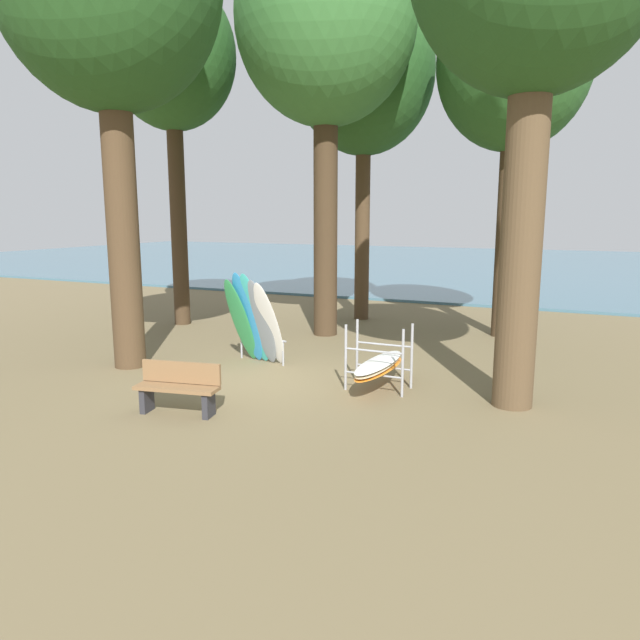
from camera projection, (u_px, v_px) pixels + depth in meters
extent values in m
plane|color=brown|center=(269.00, 380.00, 11.70)|extent=(80.00, 80.00, 0.00)
cube|color=#477084|center=(491.00, 265.00, 37.97)|extent=(80.00, 36.00, 0.10)
cylinder|color=#4C3823|center=(122.00, 217.00, 12.25)|extent=(0.66, 0.66, 6.41)
cylinder|color=brown|center=(522.00, 227.00, 9.64)|extent=(0.68, 0.68, 6.11)
cylinder|color=#42301E|center=(326.00, 211.00, 15.60)|extent=(0.64, 0.64, 6.67)
ellipsoid|color=#387033|center=(326.00, 17.00, 14.75)|extent=(4.61, 4.61, 5.30)
cylinder|color=#42301E|center=(178.00, 214.00, 17.19)|extent=(0.47, 0.47, 6.53)
ellipsoid|color=#285623|center=(171.00, 54.00, 16.41)|extent=(3.60, 3.60, 4.14)
cylinder|color=#4C3823|center=(362.00, 222.00, 18.06)|extent=(0.45, 0.45, 6.07)
ellipsoid|color=#285623|center=(364.00, 72.00, 17.29)|extent=(4.15, 4.15, 4.78)
cylinder|color=#42301E|center=(505.00, 227.00, 15.48)|extent=(0.45, 0.45, 5.83)
ellipsoid|color=#285623|center=(514.00, 61.00, 14.75)|extent=(3.87, 3.87, 4.45)
ellipsoid|color=#339E56|center=(240.00, 320.00, 12.96)|extent=(0.70, 0.92, 1.90)
ellipsoid|color=#2D8ED1|center=(247.00, 318.00, 12.84)|extent=(0.66, 0.84, 2.06)
ellipsoid|color=#38B2AD|center=(255.00, 319.00, 12.75)|extent=(0.63, 0.84, 2.05)
ellipsoid|color=gray|center=(262.00, 323.00, 12.66)|extent=(0.65, 0.81, 1.92)
ellipsoid|color=white|center=(269.00, 324.00, 12.56)|extent=(0.68, 0.89, 1.88)
cylinder|color=#9EA0A5|center=(241.00, 346.00, 13.49)|extent=(0.04, 0.04, 0.55)
cylinder|color=#9EA0A5|center=(283.00, 353.00, 12.79)|extent=(0.04, 0.04, 0.55)
cylinder|color=#9EA0A5|center=(262.00, 338.00, 13.09)|extent=(1.37, 0.31, 0.04)
cylinder|color=#9EA0A5|center=(346.00, 357.00, 10.98)|extent=(0.05, 0.05, 1.25)
cylinder|color=#9EA0A5|center=(403.00, 363.00, 10.54)|extent=(0.05, 0.05, 1.25)
cylinder|color=#9EA0A5|center=(357.00, 351.00, 11.52)|extent=(0.05, 0.05, 1.25)
cylinder|color=#9EA0A5|center=(412.00, 356.00, 11.07)|extent=(0.05, 0.05, 1.25)
cylinder|color=#9EA0A5|center=(373.00, 375.00, 10.81)|extent=(1.10, 0.04, 0.04)
cylinder|color=#9EA0A5|center=(374.00, 351.00, 10.73)|extent=(1.10, 0.04, 0.04)
cylinder|color=#9EA0A5|center=(384.00, 367.00, 11.35)|extent=(1.10, 0.04, 0.04)
cylinder|color=#9EA0A5|center=(384.00, 344.00, 11.27)|extent=(1.10, 0.04, 0.04)
ellipsoid|color=orange|center=(379.00, 369.00, 11.06)|extent=(0.59, 2.12, 0.06)
ellipsoid|color=#C6B289|center=(378.00, 365.00, 11.06)|extent=(0.52, 2.11, 0.06)
ellipsoid|color=white|center=(379.00, 362.00, 11.05)|extent=(0.57, 2.12, 0.06)
cube|color=#2D2D33|center=(147.00, 399.00, 9.82)|extent=(0.16, 0.33, 0.42)
cube|color=#2D2D33|center=(209.00, 405.00, 9.56)|extent=(0.16, 0.33, 0.42)
cube|color=olive|center=(177.00, 388.00, 9.65)|extent=(1.45, 0.64, 0.06)
cube|color=olive|center=(181.00, 372.00, 9.78)|extent=(1.39, 0.31, 0.36)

